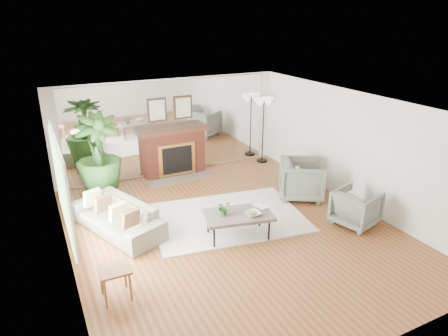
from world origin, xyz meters
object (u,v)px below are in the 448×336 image
sofa (117,217)px  potted_ficus (99,157)px  armchair_front (356,208)px  armchair_back (302,179)px  fireplace (174,151)px  coffee_table (238,216)px  floor_lamp (264,108)px  side_table (114,273)px

sofa → potted_ficus: potted_ficus is taller
armchair_front → potted_ficus: 5.55m
sofa → potted_ficus: 1.66m
potted_ficus → armchair_back: bearing=-23.1°
fireplace → coffee_table: fireplace is taller
fireplace → floor_lamp: bearing=-3.5°
fireplace → sofa: fireplace is taller
coffee_table → side_table: size_ratio=2.69×
coffee_table → floor_lamp: size_ratio=0.75×
coffee_table → floor_lamp: bearing=52.4°
armchair_back → potted_ficus: size_ratio=0.48×
coffee_table → potted_ficus: size_ratio=0.68×
armchair_back → potted_ficus: (-4.18, 1.79, 0.64)m
coffee_table → armchair_front: armchair_front is taller
coffee_table → armchair_front: bearing=-14.0°
armchair_back → armchair_front: bearing=-141.3°
armchair_front → potted_ficus: (-4.39, 3.32, 0.73)m
coffee_table → side_table: 2.57m
fireplace → armchair_back: 3.41m
coffee_table → sofa: size_ratio=0.66×
floor_lamp → fireplace: bearing=176.5°
coffee_table → floor_lamp: (2.64, 3.42, 1.12)m
coffee_table → potted_ficus: 3.44m
side_table → potted_ficus: potted_ficus is taller
coffee_table → armchair_front: (2.38, -0.59, -0.10)m
coffee_table → potted_ficus: potted_ficus is taller
armchair_back → floor_lamp: 2.77m
armchair_front → fireplace: bearing=13.5°
fireplace → armchair_front: bearing=-60.6°
fireplace → side_table: fireplace is taller
armchair_front → potted_ficus: size_ratio=0.39×
fireplace → side_table: 4.97m
sofa → armchair_back: (4.18, -0.32, 0.14)m
side_table → sofa: bearing=76.8°
armchair_back → floor_lamp: bearing=20.6°
coffee_table → armchair_back: (2.17, 0.94, -0.01)m
coffee_table → potted_ficus: (-2.01, 2.72, 0.63)m
fireplace → coffee_table: size_ratio=1.47×
armchair_front → armchair_back: bearing=-8.2°
coffee_table → potted_ficus: bearing=126.4°
armchair_back → armchair_front: size_ratio=1.23×
sofa → side_table: (-0.46, -1.98, 0.13)m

